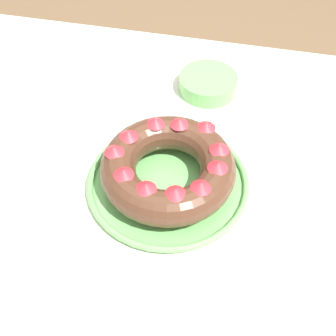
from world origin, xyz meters
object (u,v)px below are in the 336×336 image
serving_dish (168,183)px  bundt_cake (168,167)px  serving_knife (26,170)px  fork (47,159)px  side_bowl (208,83)px  cake_knife (59,168)px

serving_dish → bundt_cake: size_ratio=1.24×
bundt_cake → serving_knife: size_ratio=0.99×
bundt_cake → serving_knife: (-0.26, -0.02, -0.05)m
serving_knife → serving_dish: bearing=4.0°
serving_dish → serving_knife: size_ratio=1.23×
fork → side_bowl: bearing=43.2°
serving_dish → cake_knife: serving_dish is taller
serving_knife → side_bowl: (0.29, 0.30, 0.01)m
fork → cake_knife: (0.03, -0.02, 0.00)m
bundt_cake → cake_knife: (-0.21, -0.00, -0.05)m
serving_dish → fork: (-0.23, 0.01, -0.01)m
serving_dish → side_bowl: size_ratio=2.32×
serving_knife → fork: bearing=47.2°
serving_dish → side_bowl: side_bowl is taller
bundt_cake → serving_knife: bearing=-175.4°
serving_knife → cake_knife: same height
bundt_cake → side_bowl: size_ratio=1.88×
serving_dish → cake_knife: (-0.21, -0.00, -0.01)m
serving_dish → bundt_cake: bearing=49.4°
fork → cake_knife: size_ratio=1.12×
bundt_cake → serving_knife: bundt_cake is taller
fork → side_bowl: 0.37m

